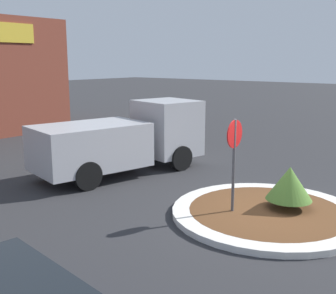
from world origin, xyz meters
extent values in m
plane|color=#2D2D30|center=(0.00, 0.00, 0.00)|extent=(120.00, 120.00, 0.00)
cylinder|color=silver|center=(0.00, 0.00, 0.07)|extent=(4.52, 4.52, 0.15)
cylinder|color=brown|center=(0.00, 0.00, 0.07)|extent=(3.71, 3.71, 0.15)
cylinder|color=#4C4C51|center=(-0.55, 0.63, 1.17)|extent=(0.07, 0.07, 2.33)
cylinder|color=#B71414|center=(-0.55, 0.63, 1.99)|extent=(0.65, 0.03, 0.65)
cylinder|color=brown|center=(0.46, -0.32, 0.26)|extent=(0.08, 0.08, 0.21)
cone|color=#4C752D|center=(0.46, -0.32, 0.76)|extent=(1.10, 1.10, 0.80)
cube|color=#B2B2B7|center=(2.49, 5.05, 1.33)|extent=(2.18, 2.30, 1.90)
cube|color=#B2B2B7|center=(-0.48, 5.70, 1.05)|extent=(3.75, 2.74, 1.35)
cube|color=black|center=(3.11, 4.91, 1.66)|extent=(0.42, 1.72, 0.66)
cylinder|color=black|center=(2.53, 6.01, 0.42)|extent=(0.87, 0.40, 0.84)
cylinder|color=black|center=(2.12, 4.16, 0.42)|extent=(0.87, 0.40, 0.84)
cylinder|color=black|center=(-0.88, 6.76, 0.42)|extent=(0.87, 0.40, 0.84)
cylinder|color=black|center=(-1.29, 4.91, 0.42)|extent=(0.87, 0.40, 0.84)
cylinder|color=black|center=(-5.82, 1.50, 0.30)|extent=(0.27, 0.63, 0.61)
camera|label=1|loc=(-8.89, -4.07, 3.64)|focal=45.00mm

